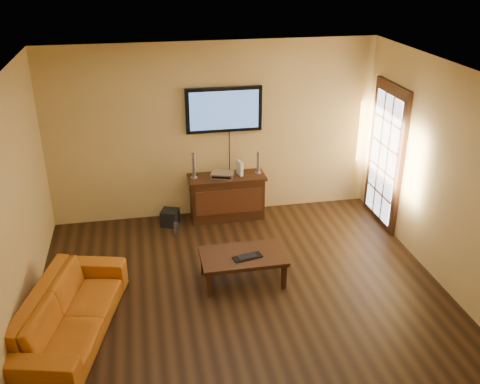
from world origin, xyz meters
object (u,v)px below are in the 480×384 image
object	(u,v)px
sofa	(68,306)
keyboard	(248,257)
bottle	(176,228)
media_console	(227,197)
subwoofer	(170,218)
speaker_left	(194,167)
speaker_right	(258,163)
coffee_table	(243,258)
av_receiver	(222,175)
game_console	(240,168)
television	(224,110)

from	to	relation	value
sofa	keyboard	distance (m)	2.18
bottle	keyboard	bearing A→B (deg)	-62.15
sofa	bottle	xyz separation A→B (m)	(1.32, 2.06, -0.29)
media_console	subwoofer	bearing A→B (deg)	-173.74
speaker_left	speaker_right	distance (m)	1.00
sofa	subwoofer	world-z (taller)	sofa
bottle	coffee_table	bearing A→B (deg)	-62.18
av_receiver	game_console	world-z (taller)	game_console
av_receiver	bottle	bearing A→B (deg)	-134.33
coffee_table	television	bearing A→B (deg)	86.90
subwoofer	bottle	size ratio (longest dim) A/B	1.23
bottle	speaker_left	bearing A→B (deg)	51.07
coffee_table	av_receiver	xyz separation A→B (m)	(0.04, 1.78, 0.40)
subwoofer	keyboard	size ratio (longest dim) A/B	0.64
media_console	game_console	bearing A→B (deg)	6.81
subwoofer	keyboard	world-z (taller)	keyboard
game_console	keyboard	distance (m)	1.96
speaker_right	television	bearing A→B (deg)	162.98
coffee_table	av_receiver	bearing A→B (deg)	88.79
media_console	speaker_left	bearing A→B (deg)	177.59
television	subwoofer	size ratio (longest dim) A/B	4.64
speaker_left	av_receiver	bearing A→B (deg)	-4.60
speaker_right	av_receiver	xyz separation A→B (m)	(-0.57, -0.05, -0.12)
sofa	av_receiver	distance (m)	3.24
av_receiver	subwoofer	xyz separation A→B (m)	(-0.84, -0.09, -0.61)
speaker_left	speaker_right	size ratio (longest dim) A/B	1.15
speaker_right	subwoofer	world-z (taller)	speaker_right
keyboard	speaker_left	bearing A→B (deg)	102.97
av_receiver	keyboard	world-z (taller)	av_receiver
speaker_right	bottle	xyz separation A→B (m)	(-1.34, -0.44, -0.77)
television	coffee_table	distance (m)	2.41
television	speaker_left	size ratio (longest dim) A/B	2.86
game_console	sofa	bearing A→B (deg)	-147.91
television	av_receiver	size ratio (longest dim) A/B	3.48
coffee_table	media_console	bearing A→B (deg)	86.57
television	sofa	world-z (taller)	television
av_receiver	bottle	size ratio (longest dim) A/B	1.64
sofa	av_receiver	world-z (taller)	av_receiver
speaker_right	av_receiver	world-z (taller)	speaker_right
speaker_left	keyboard	world-z (taller)	speaker_left
sofa	subwoofer	size ratio (longest dim) A/B	7.97
keyboard	bottle	bearing A→B (deg)	117.85
sofa	subwoofer	bearing A→B (deg)	-13.87
sofa	subwoofer	distance (m)	2.69
media_console	bottle	size ratio (longest dim) A/B	5.87
game_console	bottle	distance (m)	1.34
sofa	game_console	world-z (taller)	game_console
sofa	bottle	world-z (taller)	sofa
speaker_left	subwoofer	world-z (taller)	speaker_left
av_receiver	game_console	bearing A→B (deg)	26.82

